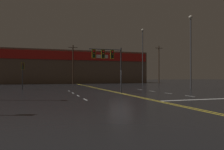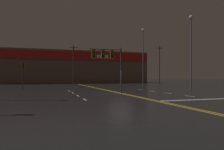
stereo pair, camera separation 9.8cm
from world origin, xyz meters
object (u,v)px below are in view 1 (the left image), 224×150
at_px(traffic_signal_corner_northwest, 23,70).
at_px(streetlight_near_right, 191,43).
at_px(streetlight_median_approach, 143,50).
at_px(traffic_signal_median, 107,57).

xyz_separation_m(traffic_signal_corner_northwest, streetlight_near_right, (23.45, -5.61, 4.02)).
bearing_deg(streetlight_median_approach, traffic_signal_corner_northwest, -157.51).
bearing_deg(streetlight_median_approach, traffic_signal_median, -125.71).
bearing_deg(traffic_signal_corner_northwest, streetlight_median_approach, 22.49).
bearing_deg(traffic_signal_median, streetlight_median_approach, 54.29).
relative_size(traffic_signal_median, streetlight_near_right, 0.47).
distance_m(traffic_signal_median, streetlight_median_approach, 23.23).
distance_m(traffic_signal_corner_northwest, streetlight_near_right, 24.44).
relative_size(streetlight_near_right, streetlight_median_approach, 0.90).
bearing_deg(streetlight_near_right, traffic_signal_corner_northwest, 166.54).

